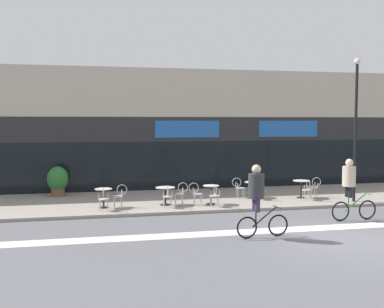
{
  "coord_description": "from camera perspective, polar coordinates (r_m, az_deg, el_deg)",
  "views": [
    {
      "loc": [
        -7.09,
        -11.87,
        3.5
      ],
      "look_at": [
        -3.3,
        5.97,
        2.17
      ],
      "focal_mm": 42.0,
      "sensor_mm": 36.0,
      "label": 1
    }
  ],
  "objects": [
    {
      "name": "storefront_facade",
      "position": [
        24.88,
        4.58,
        3.07
      ],
      "size": [
        40.0,
        4.06,
        6.1
      ],
      "color": "#B2A899",
      "rests_on": "ground"
    },
    {
      "name": "bike_lane_stripe",
      "position": [
        15.5,
        15.79,
        -9.03
      ],
      "size": [
        36.0,
        0.7,
        0.01
      ],
      "primitive_type": "cube",
      "color": "silver",
      "rests_on": "ground"
    },
    {
      "name": "cafe_chair_0_near",
      "position": [
        17.33,
        -11.16,
        -5.42
      ],
      "size": [
        0.42,
        0.59,
        0.9
      ],
      "rotation": [
        0.0,
        0.0,
        1.51
      ],
      "color": "#B7B2AD",
      "rests_on": "sidewalk_slab"
    },
    {
      "name": "cafe_chair_3_near",
      "position": [
        19.6,
        8.29,
        -4.28
      ],
      "size": [
        0.43,
        0.59,
        0.9
      ],
      "rotation": [
        0.0,
        0.0,
        1.66
      ],
      "color": "#B7B2AD",
      "rests_on": "sidewalk_slab"
    },
    {
      "name": "cyclist_1",
      "position": [
        16.77,
        19.45,
        -3.68
      ],
      "size": [
        1.78,
        0.51,
        2.19
      ],
      "rotation": [
        0.0,
        0.0,
        0.04
      ],
      "color": "black",
      "rests_on": "ground"
    },
    {
      "name": "cafe_chair_4_side",
      "position": [
        20.73,
        15.27,
        -3.93
      ],
      "size": [
        0.6,
        0.44,
        0.9
      ],
      "rotation": [
        0.0,
        0.0,
        3.02
      ],
      "color": "#B7B2AD",
      "rests_on": "sidewalk_slab"
    },
    {
      "name": "cafe_chair_4_near",
      "position": [
        19.9,
        14.46,
        -4.24
      ],
      "size": [
        0.44,
        0.59,
        0.9
      ],
      "rotation": [
        0.0,
        0.0,
        1.46
      ],
      "color": "#B7B2AD",
      "rests_on": "sidewalk_slab"
    },
    {
      "name": "bistro_table_3",
      "position": [
        20.19,
        7.65,
        -4.08
      ],
      "size": [
        0.67,
        0.67,
        0.7
      ],
      "color": "black",
      "rests_on": "sidewalk_slab"
    },
    {
      "name": "cafe_chair_0_side",
      "position": [
        17.97,
        -9.17,
        -5.06
      ],
      "size": [
        0.58,
        0.41,
        0.9
      ],
      "rotation": [
        0.0,
        0.0,
        3.16
      ],
      "color": "#B7B2AD",
      "rests_on": "sidewalk_slab"
    },
    {
      "name": "lamp_post",
      "position": [
        20.01,
        20.08,
        3.99
      ],
      "size": [
        0.26,
        0.26,
        5.99
      ],
      "color": "black",
      "rests_on": "sidewalk_slab"
    },
    {
      "name": "cafe_chair_1_near",
      "position": [
        17.62,
        -3.11,
        -5.2
      ],
      "size": [
        0.43,
        0.59,
        0.9
      ],
      "rotation": [
        0.0,
        0.0,
        1.5
      ],
      "color": "#B7B2AD",
      "rests_on": "sidewalk_slab"
    },
    {
      "name": "sidewalk_slab",
      "position": [
        20.68,
        8.28,
        -5.46
      ],
      "size": [
        40.0,
        5.5,
        0.12
      ],
      "primitive_type": "cube",
      "color": "gray",
      "rests_on": "ground"
    },
    {
      "name": "cafe_chair_2_side",
      "position": [
        18.26,
        0.51,
        -4.86
      ],
      "size": [
        0.59,
        0.43,
        0.9
      ],
      "rotation": [
        0.0,
        0.0,
        -0.07
      ],
      "color": "#B7B2AD",
      "rests_on": "sidewalk_slab"
    },
    {
      "name": "bistro_table_2",
      "position": [
        18.4,
        2.42,
        -4.7
      ],
      "size": [
        0.66,
        0.66,
        0.77
      ],
      "color": "black",
      "rests_on": "sidewalk_slab"
    },
    {
      "name": "cafe_chair_1_side",
      "position": [
        18.33,
        -1.46,
        -4.83
      ],
      "size": [
        0.59,
        0.43,
        0.9
      ],
      "rotation": [
        0.0,
        0.0,
        3.05
      ],
      "color": "#B7B2AD",
      "rests_on": "sidewalk_slab"
    },
    {
      "name": "cafe_chair_3_side",
      "position": [
        19.99,
        5.95,
        -4.1
      ],
      "size": [
        0.59,
        0.44,
        0.9
      ],
      "rotation": [
        0.0,
        0.0,
        -0.1
      ],
      "color": "#B7B2AD",
      "rests_on": "sidewalk_slab"
    },
    {
      "name": "bistro_table_1",
      "position": [
        18.23,
        -3.4,
        -4.86
      ],
      "size": [
        0.78,
        0.78,
        0.73
      ],
      "color": "black",
      "rests_on": "sidewalk_slab"
    },
    {
      "name": "bistro_table_0",
      "position": [
        17.95,
        -11.18,
        -5.03
      ],
      "size": [
        0.67,
        0.67,
        0.76
      ],
      "color": "black",
      "rests_on": "sidewalk_slab"
    },
    {
      "name": "ground_plane",
      "position": [
        14.27,
        18.57,
        -10.26
      ],
      "size": [
        120.0,
        120.0,
        0.0
      ],
      "primitive_type": "plane",
      "color": "#5B5B60"
    },
    {
      "name": "planter_pot",
      "position": [
        21.19,
        -16.68,
        -3.23
      ],
      "size": [
        0.93,
        0.93,
        1.35
      ],
      "color": "brown",
      "rests_on": "sidewalk_slab"
    },
    {
      "name": "cyclist_0",
      "position": [
        13.62,
        8.32,
        -5.06
      ],
      "size": [
        1.7,
        0.56,
        2.21
      ],
      "rotation": [
        0.0,
        0.0,
        0.09
      ],
      "color": "black",
      "rests_on": "ground"
    },
    {
      "name": "bistro_table_4",
      "position": [
        20.45,
        13.7,
        -3.89
      ],
      "size": [
        0.73,
        0.73,
        0.78
      ],
      "color": "black",
      "rests_on": "sidewalk_slab"
    },
    {
      "name": "cafe_chair_2_near",
      "position": [
        17.8,
        2.92,
        -5.1
      ],
      "size": [
        0.42,
        0.58,
        0.9
      ],
      "rotation": [
        0.0,
        0.0,
        1.52
      ],
      "color": "#B7B2AD",
      "rests_on": "sidewalk_slab"
    }
  ]
}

